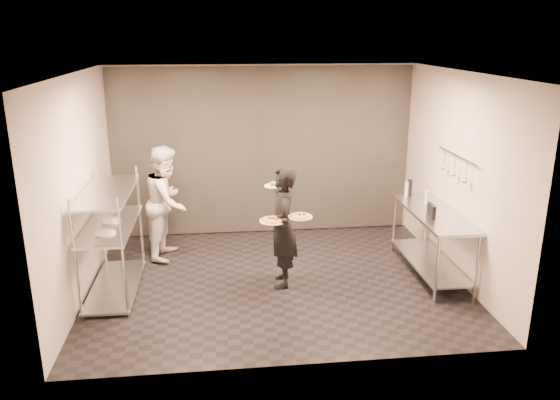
{
  "coord_description": "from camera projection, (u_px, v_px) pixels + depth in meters",
  "views": [
    {
      "loc": [
        -0.74,
        -6.82,
        3.28
      ],
      "look_at": [
        0.08,
        0.21,
        1.1
      ],
      "focal_mm": 35.0,
      "sensor_mm": 36.0,
      "label": 1
    }
  ],
  "objects": [
    {
      "name": "bottle_dark",
      "position": [
        410.0,
        188.0,
        8.2
      ],
      "size": [
        0.07,
        0.07,
        0.25
      ],
      "primitive_type": "cylinder",
      "color": "black",
      "rests_on": "prep_counter"
    },
    {
      "name": "bottle_clear",
      "position": [
        427.0,
        197.0,
        7.81
      ],
      "size": [
        0.06,
        0.06,
        0.2
      ],
      "primitive_type": "cylinder",
      "color": "#93A194",
      "rests_on": "prep_counter"
    },
    {
      "name": "bottle_green",
      "position": [
        407.0,
        189.0,
        8.2
      ],
      "size": [
        0.06,
        0.06,
        0.22
      ],
      "primitive_type": "cylinder",
      "color": "#93A194",
      "rests_on": "prep_counter"
    },
    {
      "name": "pizza_plate_far",
      "position": [
        300.0,
        216.0,
        6.91
      ],
      "size": [
        0.31,
        0.31,
        0.05
      ],
      "color": "white",
      "rests_on": "waiter"
    },
    {
      "name": "prep_counter",
      "position": [
        432.0,
        232.0,
        7.57
      ],
      "size": [
        0.6,
        1.8,
        0.92
      ],
      "color": "#B3B6BB",
      "rests_on": "ground"
    },
    {
      "name": "utensil_rail",
      "position": [
        455.0,
        167.0,
        7.33
      ],
      "size": [
        0.07,
        1.2,
        0.31
      ],
      "color": "#B3B6BB",
      "rests_on": "room_shell"
    },
    {
      "name": "room_shell",
      "position": [
        268.0,
        162.0,
        8.22
      ],
      "size": [
        5.0,
        4.0,
        2.8
      ],
      "color": "black",
      "rests_on": "ground"
    },
    {
      "name": "pos_monitor",
      "position": [
        431.0,
        211.0,
        7.26
      ],
      "size": [
        0.07,
        0.25,
        0.17
      ],
      "primitive_type": "cube",
      "rotation": [
        0.0,
        0.0,
        -0.07
      ],
      "color": "black",
      "rests_on": "prep_counter"
    },
    {
      "name": "pizza_plate_near",
      "position": [
        273.0,
        220.0,
        6.89
      ],
      "size": [
        0.34,
        0.34,
        0.05
      ],
      "color": "white",
      "rests_on": "waiter"
    },
    {
      "name": "salad_plate",
      "position": [
        274.0,
        184.0,
        7.28
      ],
      "size": [
        0.25,
        0.25,
        0.07
      ],
      "color": "white",
      "rests_on": "waiter"
    },
    {
      "name": "waiter",
      "position": [
        283.0,
        227.0,
        7.19
      ],
      "size": [
        0.44,
        0.62,
        1.64
      ],
      "primitive_type": "imported",
      "rotation": [
        0.0,
        0.0,
        -1.65
      ],
      "color": "black",
      "rests_on": "ground"
    },
    {
      "name": "pass_rack",
      "position": [
        111.0,
        235.0,
        7.05
      ],
      "size": [
        0.6,
        1.6,
        1.5
      ],
      "color": "#B3B6BB",
      "rests_on": "ground"
    },
    {
      "name": "chef",
      "position": [
        167.0,
        202.0,
        8.14
      ],
      "size": [
        0.8,
        0.94,
        1.7
      ],
      "primitive_type": "imported",
      "rotation": [
        0.0,
        0.0,
        1.36
      ],
      "color": "silver",
      "rests_on": "ground"
    }
  ]
}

